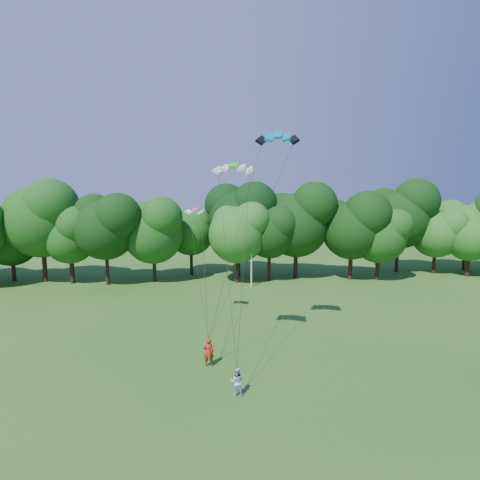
{
  "coord_description": "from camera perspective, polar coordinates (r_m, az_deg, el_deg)",
  "views": [
    {
      "loc": [
        -0.15,
        -12.84,
        11.56
      ],
      "look_at": [
        1.81,
        13.0,
        8.18
      ],
      "focal_mm": 28.0,
      "sensor_mm": 36.0,
      "label": 1
    }
  ],
  "objects": [
    {
      "name": "utility_pole",
      "position": [
        45.22,
        1.75,
        -2.53
      ],
      "size": [
        1.39,
        0.55,
        7.21
      ],
      "rotation": [
        0.0,
        0.0,
        -0.34
      ],
      "color": "silver",
      "rests_on": "ground"
    },
    {
      "name": "kite_flyer_left",
      "position": [
        25.99,
        -4.81,
        -16.65
      ],
      "size": [
        0.72,
        0.48,
        1.93
      ],
      "primitive_type": "imported",
      "rotation": [
        0.0,
        0.0,
        3.17
      ],
      "color": "#B52917",
      "rests_on": "ground"
    },
    {
      "name": "kite_flyer_right",
      "position": [
        22.75,
        -0.47,
        -20.74
      ],
      "size": [
        0.87,
        0.72,
        1.64
      ],
      "primitive_type": "imported",
      "rotation": [
        0.0,
        0.0,
        3.01
      ],
      "color": "#B5C7FB",
      "rests_on": "ground"
    },
    {
      "name": "kite_teal",
      "position": [
        26.92,
        5.77,
        15.62
      ],
      "size": [
        2.99,
        1.78,
        0.69
      ],
      "rotation": [
        0.0,
        0.0,
        -0.21
      ],
      "color": "#057EA1",
      "rests_on": "ground"
    },
    {
      "name": "kite_green",
      "position": [
        24.87,
        -0.94,
        11.28
      ],
      "size": [
        2.8,
        1.78,
        0.51
      ],
      "rotation": [
        0.0,
        0.0,
        -0.26
      ],
      "color": "#28CB1E",
      "rests_on": "ground"
    },
    {
      "name": "kite_pink",
      "position": [
        31.92,
        -6.86,
        4.65
      ],
      "size": [
        1.74,
        1.17,
        0.26
      ],
      "rotation": [
        0.0,
        0.0,
        -0.27
      ],
      "color": "#F24398",
      "rests_on": "ground"
    },
    {
      "name": "tree_back_center",
      "position": [
        50.68,
        -0.24,
        3.46
      ],
      "size": [
        8.86,
        8.86,
        12.89
      ],
      "color": "#332313",
      "rests_on": "ground"
    },
    {
      "name": "tree_back_east",
      "position": [
        59.36,
        31.63,
        0.79
      ],
      "size": [
        6.42,
        6.42,
        9.34
      ],
      "color": "#3A2217",
      "rests_on": "ground"
    }
  ]
}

